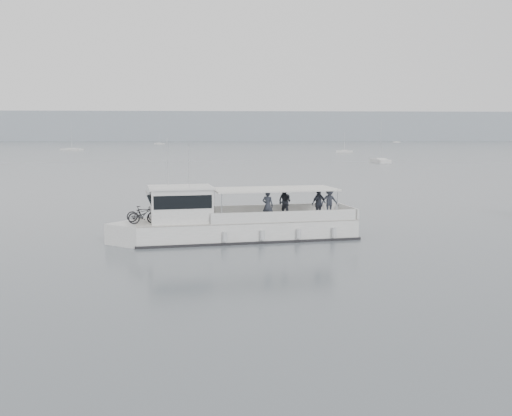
{
  "coord_description": "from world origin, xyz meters",
  "views": [
    {
      "loc": [
        3.09,
        -25.77,
        5.28
      ],
      "look_at": [
        4.69,
        3.04,
        1.6
      ],
      "focal_mm": 40.0,
      "sensor_mm": 36.0,
      "label": 1
    }
  ],
  "objects": [
    {
      "name": "moored_fleet",
      "position": [
        -18.27,
        194.02,
        0.36
      ],
      "size": [
        422.62,
        367.91,
        10.2
      ],
      "color": "white",
      "rests_on": "ground"
    },
    {
      "name": "tour_boat",
      "position": [
        3.09,
        2.86,
        0.87
      ],
      "size": [
        12.77,
        4.88,
        5.32
      ],
      "rotation": [
        0.0,
        0.0,
        0.17
      ],
      "color": "white",
      "rests_on": "ground"
    },
    {
      "name": "headland",
      "position": [
        0.0,
        560.0,
        14.0
      ],
      "size": [
        1400.0,
        90.0,
        28.0
      ],
      "primitive_type": "cube",
      "color": "#939EA8",
      "rests_on": "ground"
    },
    {
      "name": "ground",
      "position": [
        0.0,
        0.0,
        0.0
      ],
      "size": [
        1400.0,
        1400.0,
        0.0
      ],
      "primitive_type": "plane",
      "color": "#535B62",
      "rests_on": "ground"
    }
  ]
}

